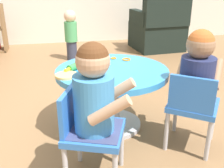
{
  "coord_description": "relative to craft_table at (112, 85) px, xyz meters",
  "views": [
    {
      "loc": [
        -0.38,
        -1.77,
        1.07
      ],
      "look_at": [
        0.0,
        0.0,
        0.35
      ],
      "focal_mm": 42.86,
      "sensor_mm": 36.0,
      "label": 1
    }
  ],
  "objects": [
    {
      "name": "cookie_cutter_1",
      "position": [
        0.07,
        0.25,
        0.13
      ],
      "size": [
        0.05,
        0.05,
        0.01
      ],
      "primitive_type": "torus",
      "color": "orange",
      "rests_on": "craft_table"
    },
    {
      "name": "cookie_cutter_0",
      "position": [
        0.16,
        0.19,
        0.13
      ],
      "size": [
        0.07,
        0.07,
        0.01
      ],
      "primitive_type": "torus",
      "color": "orange",
      "rests_on": "craft_table"
    },
    {
      "name": "seated_child_left",
      "position": [
        -0.21,
        -0.54,
        0.19
      ],
      "size": [
        0.42,
        0.38,
        0.51
      ],
      "color": "#3F4772",
      "rests_on": "ground"
    },
    {
      "name": "toddler_standing",
      "position": [
        -0.17,
        1.85,
        0.02
      ],
      "size": [
        0.17,
        0.17,
        0.67
      ],
      "color": "#33384C",
      "rests_on": "ground"
    },
    {
      "name": "craft_table",
      "position": [
        0.0,
        0.0,
        0.0
      ],
      "size": [
        0.81,
        0.81,
        0.46
      ],
      "color": "silver",
      "rests_on": "ground"
    },
    {
      "name": "armchair_dark",
      "position": [
        1.2,
        2.15,
        -0.03
      ],
      "size": [
        0.77,
        0.77,
        0.85
      ],
      "color": "black",
      "rests_on": "ground"
    },
    {
      "name": "playdough_blob_1",
      "position": [
        -0.32,
        -0.09,
        0.13
      ],
      "size": [
        0.15,
        0.15,
        0.02
      ],
      "primitive_type": "cylinder",
      "color": "#F2CC72",
      "rests_on": "craft_table"
    },
    {
      "name": "seated_child_right",
      "position": [
        0.47,
        -0.35,
        0.19
      ],
      "size": [
        0.42,
        0.44,
        0.51
      ],
      "color": "#3F4772",
      "rests_on": "ground"
    },
    {
      "name": "playdough_blob_0",
      "position": [
        -0.11,
        0.09,
        0.13
      ],
      "size": [
        0.1,
        0.1,
        0.01
      ],
      "primitive_type": "cylinder",
      "color": "pink",
      "rests_on": "craft_table"
    },
    {
      "name": "child_chair_left",
      "position": [
        -0.24,
        -0.53,
        -0.03
      ],
      "size": [
        0.39,
        0.39,
        0.54
      ],
      "color": "#B7B7BC",
      "rests_on": "ground"
    },
    {
      "name": "child_chair_right",
      "position": [
        0.44,
        -0.38,
        -0.03
      ],
      "size": [
        0.42,
        0.42,
        0.54
      ],
      "color": "#B7B7BC",
      "rests_on": "ground"
    },
    {
      "name": "rolling_pin",
      "position": [
        -0.26,
        0.05,
        0.15
      ],
      "size": [
        0.17,
        0.19,
        0.05
      ],
      "color": "green",
      "rests_on": "craft_table"
    },
    {
      "name": "craft_scissors",
      "position": [
        -0.01,
        0.19,
        0.13
      ],
      "size": [
        0.07,
        0.13,
        0.01
      ],
      "color": "silver",
      "rests_on": "craft_table"
    },
    {
      "name": "ground_plane",
      "position": [
        0.0,
        0.0,
        -0.34
      ],
      "size": [
        10.0,
        10.0,
        0.0
      ],
      "primitive_type": "plane",
      "color": "olive"
    }
  ]
}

